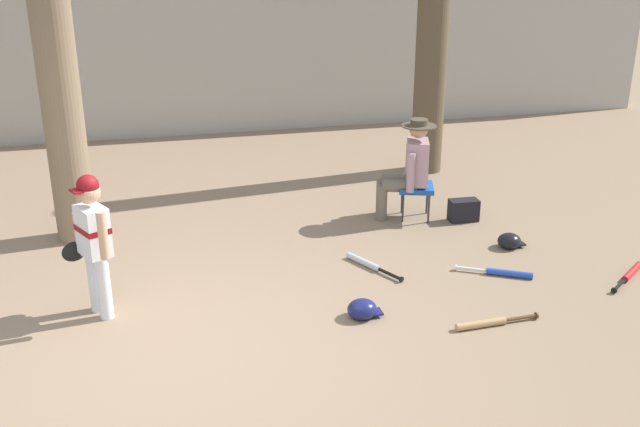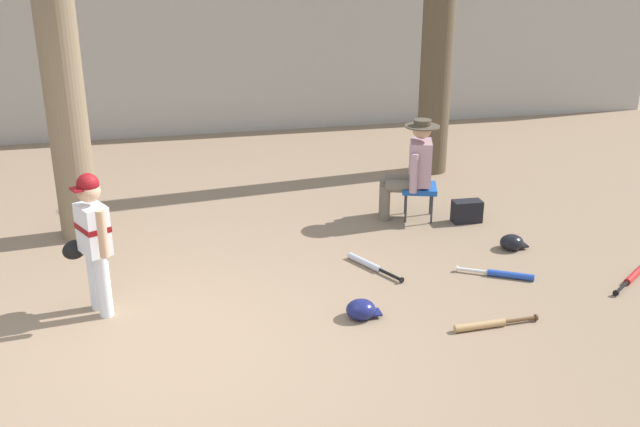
# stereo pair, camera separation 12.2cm
# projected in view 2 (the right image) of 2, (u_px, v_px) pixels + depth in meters

# --- Properties ---
(ground_plane) EXTENTS (60.00, 60.00, 0.00)m
(ground_plane) POSITION_uv_depth(u_px,v_px,m) (178.00, 356.00, 5.93)
(ground_plane) COLOR #897056
(concrete_back_wall) EXTENTS (18.00, 0.36, 2.50)m
(concrete_back_wall) POSITION_uv_depth(u_px,v_px,m) (153.00, 59.00, 11.97)
(concrete_back_wall) COLOR #ADA89E
(concrete_back_wall) RESTS_ON ground
(tree_behind_spectator) EXTENTS (0.68, 0.68, 4.50)m
(tree_behind_spectator) POSITION_uv_depth(u_px,v_px,m) (438.00, 35.00, 9.84)
(tree_behind_spectator) COLOR brown
(tree_behind_spectator) RESTS_ON ground
(young_ballplayer) EXTENTS (0.48, 0.54, 1.31)m
(young_ballplayer) POSITION_uv_depth(u_px,v_px,m) (92.00, 235.00, 6.35)
(young_ballplayer) COLOR white
(young_ballplayer) RESTS_ON ground
(folding_stool) EXTENTS (0.50, 0.50, 0.41)m
(folding_stool) POSITION_uv_depth(u_px,v_px,m) (419.00, 189.00, 8.64)
(folding_stool) COLOR #194C9E
(folding_stool) RESTS_ON ground
(seated_spectator) EXTENTS (0.68, 0.53, 1.20)m
(seated_spectator) POSITION_uv_depth(u_px,v_px,m) (412.00, 167.00, 8.55)
(seated_spectator) COLOR #6B6051
(seated_spectator) RESTS_ON ground
(handbag_beside_stool) EXTENTS (0.35, 0.19, 0.26)m
(handbag_beside_stool) POSITION_uv_depth(u_px,v_px,m) (467.00, 211.00, 8.62)
(handbag_beside_stool) COLOR black
(handbag_beside_stool) RESTS_ON ground
(bat_red_barrel) EXTENTS (0.65, 0.51, 0.07)m
(bat_red_barrel) POSITION_uv_depth(u_px,v_px,m) (633.00, 276.00, 7.21)
(bat_red_barrel) COLOR red
(bat_red_barrel) RESTS_ON ground
(bat_wood_tan) EXTENTS (0.78, 0.09, 0.07)m
(bat_wood_tan) POSITION_uv_depth(u_px,v_px,m) (486.00, 325.00, 6.33)
(bat_wood_tan) COLOR tan
(bat_wood_tan) RESTS_ON ground
(bat_blue_youth) EXTENTS (0.69, 0.43, 0.07)m
(bat_blue_youth) POSITION_uv_depth(u_px,v_px,m) (504.00, 274.00, 7.26)
(bat_blue_youth) COLOR #2347AD
(bat_blue_youth) RESTS_ON ground
(bat_aluminum_silver) EXTENTS (0.40, 0.71, 0.07)m
(bat_aluminum_silver) POSITION_uv_depth(u_px,v_px,m) (369.00, 264.00, 7.47)
(bat_aluminum_silver) COLOR #B7BCC6
(bat_aluminum_silver) RESTS_ON ground
(batting_helmet_navy) EXTENTS (0.32, 0.24, 0.18)m
(batting_helmet_navy) POSITION_uv_depth(u_px,v_px,m) (361.00, 310.00, 6.48)
(batting_helmet_navy) COLOR navy
(batting_helmet_navy) RESTS_ON ground
(batting_helmet_black) EXTENTS (0.30, 0.23, 0.17)m
(batting_helmet_black) POSITION_uv_depth(u_px,v_px,m) (512.00, 243.00, 7.89)
(batting_helmet_black) COLOR black
(batting_helmet_black) RESTS_ON ground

